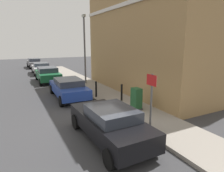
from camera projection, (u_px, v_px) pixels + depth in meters
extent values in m
plane|color=#38383A|center=(100.00, 119.00, 9.58)|extent=(80.00, 80.00, 0.00)
cube|color=gray|center=(93.00, 88.00, 15.69)|extent=(2.26, 30.00, 0.15)
cube|color=#9E7A4C|center=(156.00, 29.00, 14.48)|extent=(6.09, 11.19, 9.25)
cube|color=silver|center=(120.00, 5.00, 12.79)|extent=(0.12, 11.19, 0.24)
cube|color=black|center=(109.00, 124.00, 7.37)|extent=(1.75, 4.26, 0.65)
cube|color=#2D333D|center=(112.00, 113.00, 7.07)|extent=(1.51, 1.92, 0.41)
cylinder|color=black|center=(76.00, 122.00, 8.42)|extent=(0.23, 0.64, 0.64)
cylinder|color=black|center=(109.00, 115.00, 9.15)|extent=(0.23, 0.64, 0.64)
cylinder|color=black|center=(110.00, 159.00, 5.73)|extent=(0.23, 0.64, 0.64)
cylinder|color=black|center=(152.00, 146.00, 6.46)|extent=(0.23, 0.64, 0.64)
cube|color=navy|center=(69.00, 89.00, 13.03)|extent=(1.86, 4.38, 0.60)
cube|color=#2D333D|center=(69.00, 82.00, 12.86)|extent=(1.60, 2.18, 0.41)
cylinder|color=black|center=(52.00, 89.00, 14.15)|extent=(0.23, 0.64, 0.64)
cylinder|color=black|center=(74.00, 87.00, 14.87)|extent=(0.23, 0.64, 0.64)
cylinder|color=black|center=(61.00, 101.00, 11.31)|extent=(0.23, 0.64, 0.64)
cylinder|color=black|center=(89.00, 98.00, 12.03)|extent=(0.23, 0.64, 0.64)
cube|color=#195933|center=(48.00, 75.00, 18.38)|extent=(1.90, 4.20, 0.62)
cube|color=#2D333D|center=(47.00, 70.00, 18.28)|extent=(1.65, 2.15, 0.45)
cylinder|color=black|center=(37.00, 77.00, 19.42)|extent=(0.23, 0.64, 0.64)
cylinder|color=black|center=(54.00, 75.00, 20.17)|extent=(0.23, 0.64, 0.64)
cylinder|color=black|center=(41.00, 82.00, 16.73)|extent=(0.23, 0.64, 0.64)
cylinder|color=black|center=(61.00, 80.00, 17.48)|extent=(0.23, 0.64, 0.64)
cube|color=silver|center=(41.00, 69.00, 23.11)|extent=(1.89, 4.26, 0.58)
cube|color=#2D333D|center=(41.00, 65.00, 22.93)|extent=(1.63, 2.20, 0.43)
cylinder|color=black|center=(33.00, 70.00, 24.17)|extent=(0.23, 0.64, 0.64)
cylinder|color=black|center=(47.00, 69.00, 24.90)|extent=(0.23, 0.64, 0.64)
cylinder|color=black|center=(35.00, 73.00, 21.44)|extent=(0.23, 0.64, 0.64)
cylinder|color=black|center=(51.00, 72.00, 22.17)|extent=(0.23, 0.64, 0.64)
cube|color=slate|center=(34.00, 63.00, 28.55)|extent=(1.74, 3.98, 0.60)
cube|color=#2D333D|center=(34.00, 60.00, 28.47)|extent=(1.50, 1.88, 0.44)
cylinder|color=black|center=(28.00, 65.00, 29.47)|extent=(0.23, 0.64, 0.64)
cylinder|color=black|center=(39.00, 64.00, 30.20)|extent=(0.23, 0.64, 0.64)
cylinder|color=black|center=(30.00, 67.00, 27.04)|extent=(0.23, 0.64, 0.64)
cylinder|color=black|center=(42.00, 66.00, 27.77)|extent=(0.23, 0.64, 0.64)
cube|color=#1E4C28|center=(136.00, 99.00, 10.39)|extent=(0.40, 0.55, 1.15)
cube|color=#333333|center=(136.00, 108.00, 10.51)|extent=(0.46, 0.61, 0.08)
cylinder|color=black|center=(122.00, 93.00, 11.96)|extent=(0.12, 0.12, 0.95)
sphere|color=black|center=(122.00, 85.00, 11.85)|extent=(0.14, 0.14, 0.14)
cylinder|color=black|center=(96.00, 90.00, 12.78)|extent=(0.12, 0.12, 0.95)
sphere|color=black|center=(96.00, 82.00, 12.67)|extent=(0.14, 0.14, 0.14)
cylinder|color=#59595B|center=(151.00, 102.00, 7.91)|extent=(0.08, 0.08, 2.30)
cube|color=white|center=(152.00, 80.00, 7.70)|extent=(0.03, 0.56, 0.40)
cube|color=red|center=(151.00, 80.00, 7.69)|extent=(0.01, 0.60, 0.44)
cylinder|color=#59595B|center=(85.00, 51.00, 16.59)|extent=(0.14, 0.14, 5.50)
cube|color=#A5A599|center=(84.00, 16.00, 15.96)|extent=(0.20, 0.44, 0.20)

